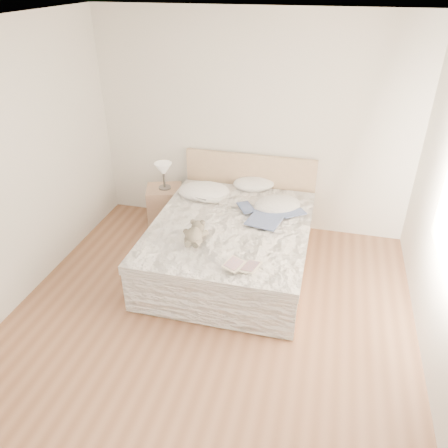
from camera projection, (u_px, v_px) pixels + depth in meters
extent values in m
cube|color=brown|center=(204.00, 334.00, 4.21)|extent=(4.00, 4.50, 0.00)
cube|color=white|center=(194.00, 30.00, 2.84)|extent=(4.00, 4.50, 0.00)
cube|color=silver|center=(252.00, 126.00, 5.40)|extent=(4.00, 0.02, 2.70)
cube|color=tan|center=(231.00, 259.00, 5.12)|extent=(1.68, 2.08, 0.20)
cube|color=silver|center=(231.00, 241.00, 4.99)|extent=(1.60, 2.00, 0.30)
cube|color=silver|center=(230.00, 229.00, 4.86)|extent=(1.72, 2.05, 0.10)
cube|color=tan|center=(249.00, 190.00, 5.79)|extent=(1.70, 0.06, 1.00)
cube|color=#9E7D5F|center=(165.00, 207.00, 5.85)|extent=(0.55, 0.52, 0.56)
cylinder|color=#4F4A44|center=(165.00, 187.00, 5.69)|extent=(0.16, 0.16, 0.02)
cylinder|color=#3D3932|center=(164.00, 179.00, 5.63)|extent=(0.03, 0.03, 0.22)
cone|color=beige|center=(163.00, 169.00, 5.56)|extent=(0.27, 0.27, 0.16)
ellipsoid|color=white|center=(204.00, 191.00, 5.44)|extent=(0.71, 0.55, 0.19)
ellipsoid|color=white|center=(254.00, 184.00, 5.63)|extent=(0.60, 0.49, 0.16)
ellipsoid|color=silver|center=(277.00, 205.00, 5.13)|extent=(0.69, 0.62, 0.17)
cube|color=white|center=(210.00, 198.00, 5.31)|extent=(0.37, 0.27, 0.03)
cube|color=beige|center=(242.00, 266.00, 4.10)|extent=(0.37, 0.30, 0.02)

